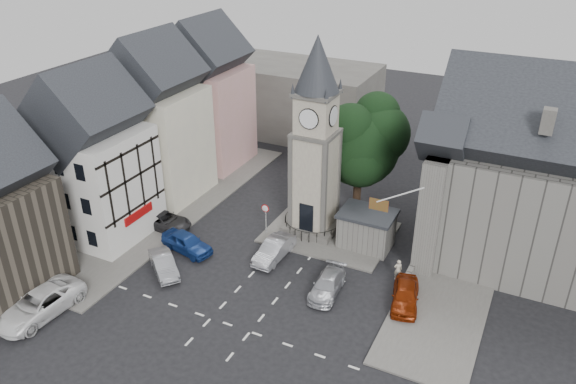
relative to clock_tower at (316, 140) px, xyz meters
The scene contains 24 objects.
ground 11.39m from the clock_tower, 90.00° to the right, with size 120.00×120.00×0.00m, color black.
pavement_west 15.00m from the clock_tower, behind, with size 6.00×30.00×0.14m, color #595651.
pavement_east 14.45m from the clock_tower, ahead, with size 6.00×26.00×0.14m, color #595651.
central_island 8.18m from the clock_tower, ahead, with size 10.00×8.00×0.16m, color #595651.
road_markings 15.74m from the clock_tower, 90.00° to the right, with size 20.00×8.00×0.01m, color silver.
clock_tower is the anchor object (origin of this frame).
stone_shelter 8.15m from the clock_tower, ahead, with size 4.30×3.30×3.08m.
town_tree 5.51m from the clock_tower, 68.23° to the left, with size 7.20×7.20×10.80m.
warning_sign_post 7.34m from the clock_tower, 141.37° to the right, with size 0.70×0.19×2.85m.
terrace_pink 17.51m from the clock_tower, 152.68° to the left, with size 8.10×7.60×12.80m.
terrace_cream 15.58m from the clock_tower, behind, with size 8.10×7.60×12.80m.
terrace_tudor 17.55m from the clock_tower, 152.73° to the right, with size 8.10×7.60×12.00m.
backdrop_west 23.69m from the clock_tower, 120.95° to the left, with size 20.00×10.00×8.00m, color #4C4944.
east_building 15.99m from the clock_tower, 10.92° to the left, with size 14.40×11.40×12.60m.
east_boundary_wall 12.15m from the clock_tower, 12.32° to the left, with size 0.40×16.00×0.90m, color slate.
flagpole 9.01m from the clock_tower, 26.52° to the right, with size 3.68×0.10×2.74m.
car_west_blue 12.95m from the clock_tower, 135.64° to the right, with size 1.83×4.55×1.55m, color navy.
car_west_silver 14.95m from the clock_tower, 125.32° to the right, with size 1.46×4.18×1.38m, color gray.
car_west_grey 14.69m from the clock_tower, 155.13° to the right, with size 2.28×4.95×1.38m, color #272729.
car_island_silver 9.13m from the clock_tower, 100.72° to the right, with size 1.58×4.54×1.50m, color #A1A2AA.
car_island_east 11.45m from the clock_tower, 59.74° to the right, with size 1.81×4.46×1.29m, color #A9ABB2.
car_east_red 13.70m from the clock_tower, 33.33° to the right, with size 1.77×4.41×1.50m, color maroon.
van_sw_white 22.89m from the clock_tower, 123.33° to the right, with size 2.83×6.14×1.71m, color white.
pedestrian 11.72m from the clock_tower, 24.19° to the right, with size 0.61×0.40×1.66m, color #C1B69F.
Camera 1 is at (16.00, -29.47, 24.69)m, focal length 35.00 mm.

